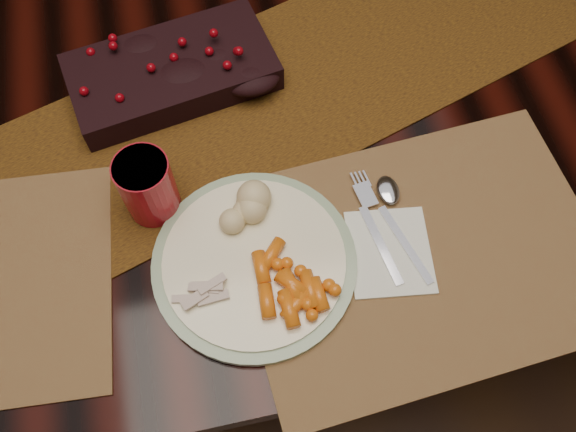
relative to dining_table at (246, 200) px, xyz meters
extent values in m
plane|color=black|center=(0.00, 0.00, -0.38)|extent=(5.00, 5.00, 0.00)
cube|color=black|center=(0.00, 0.00, 0.00)|extent=(1.80, 1.00, 0.75)
cube|color=#3D1F08|center=(0.05, -0.03, 0.38)|extent=(1.56, 0.79, 0.00)
cube|color=#975C3D|center=(0.21, -0.33, 0.38)|extent=(0.52, 0.40, 0.00)
cylinder|color=#FDF2C4|center=(-0.02, -0.30, 0.39)|extent=(0.33, 0.33, 0.02)
cube|color=white|center=(0.17, -0.32, 0.38)|extent=(0.13, 0.14, 0.00)
cylinder|color=maroon|center=(-0.14, -0.18, 0.43)|extent=(0.09, 0.09, 0.10)
camera|label=1|loc=(-0.04, -0.62, 1.15)|focal=38.00mm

